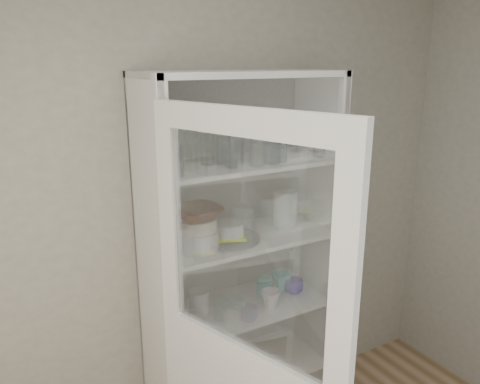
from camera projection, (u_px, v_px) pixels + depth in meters
wall_back at (187, 222)px, 2.53m from camera, size 3.60×0.02×2.60m
pantry_cabinet at (234, 286)px, 2.59m from camera, size 1.00×0.45×2.10m
tumbler_0 at (175, 162)px, 2.00m from camera, size 0.08×0.08×0.13m
tumbler_1 at (176, 160)px, 2.02m from camera, size 0.09×0.09×0.14m
tumbler_2 at (257, 150)px, 2.21m from camera, size 0.10×0.10×0.15m
tumbler_3 at (231, 154)px, 2.19m from camera, size 0.07×0.07×0.12m
tumbler_4 at (272, 148)px, 2.25m from camera, size 0.09×0.09×0.16m
tumbler_5 at (281, 149)px, 2.30m from camera, size 0.08×0.08×0.13m
tumbler_6 at (319, 145)px, 2.43m from camera, size 0.08×0.08×0.13m
tumbler_7 at (161, 156)px, 2.14m from camera, size 0.08×0.08×0.13m
tumbler_8 at (208, 150)px, 2.25m from camera, size 0.08×0.08×0.14m
tumbler_9 at (218, 150)px, 2.29m from camera, size 0.07×0.07×0.12m
tumbler_10 at (223, 150)px, 2.26m from camera, size 0.08×0.08×0.13m
tumbler_11 at (275, 146)px, 2.39m from camera, size 0.07×0.07×0.12m
goblet_0 at (191, 144)px, 2.30m from camera, size 0.08×0.08×0.18m
goblet_1 at (202, 141)px, 2.35m from camera, size 0.08×0.08×0.19m
goblet_2 at (270, 137)px, 2.54m from camera, size 0.07×0.07×0.17m
goblet_3 at (297, 134)px, 2.58m from camera, size 0.08×0.08×0.19m
plate_stack_front at (198, 240)px, 2.26m from camera, size 0.21×0.21×0.10m
plate_stack_back at (194, 225)px, 2.44m from camera, size 0.20×0.20×0.11m
cream_bowl at (197, 224)px, 2.24m from camera, size 0.22×0.22×0.06m
terracotta_bowl at (197, 213)px, 2.23m from camera, size 0.25×0.25×0.06m
glass_platter at (229, 238)px, 2.39m from camera, size 0.33×0.33×0.02m
yellow_trivet at (229, 236)px, 2.38m from camera, size 0.20×0.20×0.01m
white_ramekin at (229, 229)px, 2.37m from camera, size 0.17×0.17×0.06m
grey_bowl_stack at (285, 208)px, 2.57m from camera, size 0.13×0.13×0.20m
mug_blue at (294, 286)px, 2.67m from camera, size 0.13×0.13×0.09m
mug_teal at (281, 282)px, 2.70m from camera, size 0.13×0.13×0.11m
mug_white at (271, 299)px, 2.52m from camera, size 0.10×0.10×0.09m
teal_jar at (264, 286)px, 2.65m from camera, size 0.08×0.08×0.10m
measuring_cups at (192, 320)px, 2.36m from camera, size 0.11×0.11×0.04m
white_canister at (199, 301)px, 2.47m from camera, size 0.13×0.13×0.12m
cream_dish at (223, 365)px, 2.62m from camera, size 0.30×0.30×0.08m
tin_box at (247, 362)px, 2.67m from camera, size 0.21×0.17×0.05m
tumbler_12 at (236, 147)px, 2.29m from camera, size 0.08×0.08×0.16m
tumbler_13 at (274, 147)px, 2.30m from camera, size 0.08×0.08×0.15m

